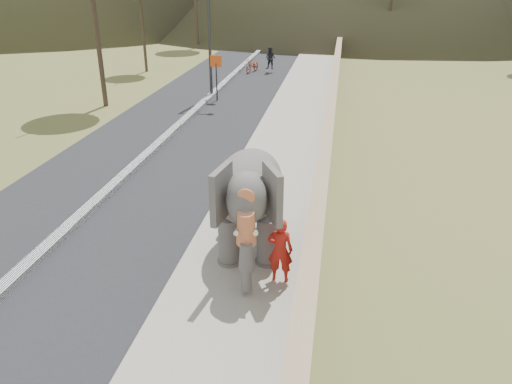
# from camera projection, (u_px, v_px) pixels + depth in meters

# --- Properties ---
(ground) EXTENTS (160.00, 160.00, 0.00)m
(ground) POSITION_uv_depth(u_px,v_px,m) (247.00, 257.00, 12.37)
(ground) COLOR olive
(ground) RESTS_ON ground
(road) EXTENTS (7.00, 120.00, 0.03)m
(road) POSITION_uv_depth(u_px,v_px,m) (178.00, 129.00, 22.11)
(road) COLOR black
(road) RESTS_ON ground
(median) EXTENTS (0.35, 120.00, 0.22)m
(median) POSITION_uv_depth(u_px,v_px,m) (178.00, 127.00, 22.08)
(median) COLOR black
(median) RESTS_ON ground
(walkway) EXTENTS (3.00, 120.00, 0.15)m
(walkway) POSITION_uv_depth(u_px,v_px,m) (290.00, 133.00, 21.32)
(walkway) COLOR #9E9687
(walkway) RESTS_ON ground
(parapet) EXTENTS (0.30, 120.00, 1.10)m
(parapet) POSITION_uv_depth(u_px,v_px,m) (329.00, 124.00, 20.88)
(parapet) COLOR tan
(parapet) RESTS_ON ground
(lamppost) EXTENTS (1.76, 0.36, 8.00)m
(lamppost) POSITION_uv_depth(u_px,v_px,m) (214.00, 3.00, 25.53)
(lamppost) COLOR #2E2F33
(lamppost) RESTS_ON ground
(signboard) EXTENTS (0.60, 0.08, 2.40)m
(signboard) POSITION_uv_depth(u_px,v_px,m) (216.00, 70.00, 26.15)
(signboard) COLOR #2D2D33
(signboard) RESTS_ON ground
(elephant_and_man) EXTENTS (2.39, 3.80, 2.59)m
(elephant_and_man) POSITION_uv_depth(u_px,v_px,m) (249.00, 199.00, 12.05)
(elephant_and_man) COLOR #645F5A
(elephant_and_man) RESTS_ON ground
(motorcyclist) EXTENTS (2.19, 1.88, 1.74)m
(motorcyclist) POSITION_uv_depth(u_px,v_px,m) (259.00, 63.00, 33.75)
(motorcyclist) COLOR maroon
(motorcyclist) RESTS_ON ground
(trees) EXTENTS (47.91, 44.41, 9.69)m
(trees) POSITION_uv_depth(u_px,v_px,m) (346.00, 5.00, 36.31)
(trees) COLOR #473828
(trees) RESTS_ON ground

